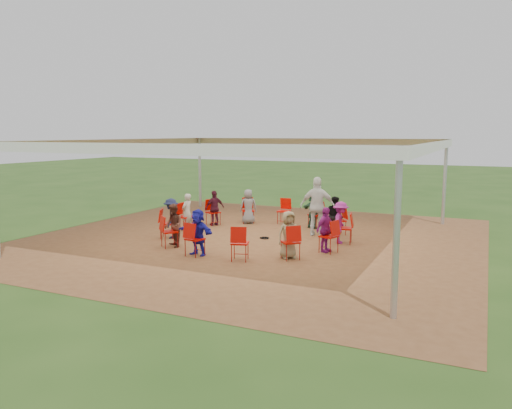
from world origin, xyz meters
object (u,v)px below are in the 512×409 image
at_px(chair_7, 167,224).
at_px(chair_12, 329,236).
at_px(chair_8, 169,232).
at_px(cable_coil, 265,238).
at_px(chair_9, 195,239).
at_px(person_seated_1, 335,216).
at_px(chair_3, 284,211).
at_px(person_seated_0, 341,223).
at_px(chair_1, 338,221).
at_px(person_seated_2, 314,210).
at_px(person_seated_9, 289,235).
at_px(chair_6, 184,217).
at_px(chair_11, 290,242).
at_px(person_seated_8, 198,232).
at_px(standing_person, 318,206).
at_px(chair_5, 213,212).
at_px(person_seated_3, 248,206).
at_px(person_seated_7, 173,226).
at_px(person_seated_5, 187,212).
at_px(laptop, 335,224).
at_px(chair_4, 248,211).
at_px(chair_0, 345,229).
at_px(person_seated_4, 215,208).
at_px(chair_10, 240,243).
at_px(person_seated_6, 171,218).
at_px(person_seated_10, 325,230).

height_order(chair_7, chair_12, same).
height_order(chair_8, cable_coil, chair_8).
height_order(chair_9, person_seated_1, person_seated_1).
height_order(chair_3, chair_9, same).
bearing_deg(person_seated_0, chair_1, 8.58).
xyz_separation_m(person_seated_2, person_seated_9, (0.72, -4.19, 0.00)).
relative_size(chair_6, chair_11, 1.00).
relative_size(person_seated_8, standing_person, 0.66).
xyz_separation_m(chair_8, person_seated_9, (3.49, 0.27, 0.17)).
height_order(chair_1, chair_5, same).
height_order(chair_12, person_seated_1, person_seated_1).
bearing_deg(person_seated_3, person_seated_1, 138.46).
bearing_deg(cable_coil, person_seated_2, 69.97).
distance_m(person_seated_0, person_seated_7, 4.83).
relative_size(chair_12, person_seated_5, 0.73).
xyz_separation_m(chair_8, laptop, (4.07, 2.52, 0.13)).
relative_size(chair_6, chair_12, 1.00).
distance_m(person_seated_0, person_seated_1, 1.24).
xyz_separation_m(chair_4, laptop, (3.75, -1.91, 0.13)).
bearing_deg(chair_0, chair_8, 110.77).
height_order(person_seated_0, person_seated_1, same).
bearing_deg(person_seated_4, person_seated_8, 55.38).
bearing_deg(chair_8, chair_4, 124.62).
xyz_separation_m(chair_5, chair_11, (4.19, -3.35, 0.00)).
height_order(person_seated_8, person_seated_9, same).
xyz_separation_m(chair_12, person_seated_9, (-0.76, -1.01, 0.17)).
height_order(chair_3, laptop, chair_3).
bearing_deg(person_seated_1, chair_10, 125.51).
xyz_separation_m(chair_5, laptop, (4.68, -1.01, 0.13)).
xyz_separation_m(person_seated_0, person_seated_7, (-4.16, -2.45, 0.00)).
xyz_separation_m(chair_4, chair_8, (-0.31, -4.43, 0.00)).
xyz_separation_m(chair_4, person_seated_4, (-0.82, -0.97, 0.17)).
bearing_deg(chair_7, person_seated_4, 149.83).
bearing_deg(person_seated_6, chair_5, 154.79).
height_order(chair_1, chair_4, same).
height_order(chair_0, person_seated_6, person_seated_6).
distance_m(person_seated_5, person_seated_10, 5.12).
distance_m(person_seated_8, laptop, 4.11).
distance_m(chair_4, person_seated_8, 4.94).
bearing_deg(chair_6, person_seated_9, 69.72).
relative_size(chair_5, person_seated_1, 0.73).
xyz_separation_m(person_seated_0, cable_coil, (-2.27, -0.33, -0.60)).
xyz_separation_m(chair_7, person_seated_7, (0.86, -0.93, 0.17)).
distance_m(chair_12, person_seated_3, 4.94).
relative_size(chair_3, chair_4, 1.00).
distance_m(chair_4, person_seated_9, 5.25).
relative_size(chair_1, chair_4, 1.00).
bearing_deg(standing_person, person_seated_7, 32.13).
xyz_separation_m(person_seated_3, cable_coil, (1.58, -2.12, -0.60)).
bearing_deg(chair_7, person_seated_1, 96.76).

